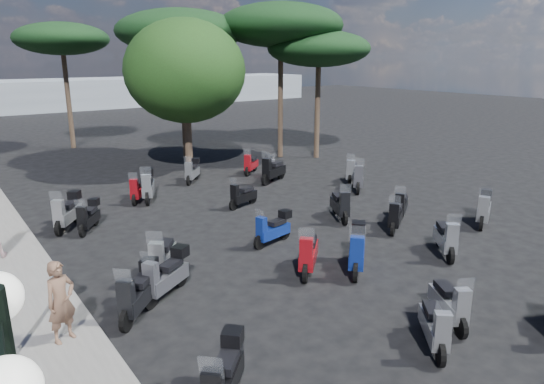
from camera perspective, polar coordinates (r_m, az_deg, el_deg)
ground at (r=13.63m, az=-0.64°, el=-7.38°), size 120.00×120.00×0.00m
woman at (r=10.01m, az=-23.58°, el=-11.72°), size 0.68×0.57×1.60m
scooter_1 at (r=8.07m, az=-5.72°, el=-21.13°), size 1.32×1.29×1.34m
scooter_2 at (r=11.46m, az=-12.34°, el=-9.64°), size 1.51×1.03×1.34m
scooter_3 at (r=10.82m, az=-15.42°, el=-11.40°), size 1.34×1.33×1.37m
scooter_4 at (r=16.33m, az=-20.76°, el=-2.79°), size 1.03×1.29×1.20m
scooter_5 at (r=16.76m, az=-22.93°, el=-2.24°), size 1.23×1.53×1.43m
scooter_6 at (r=9.90m, az=18.60°, el=-14.85°), size 1.13×1.27×1.27m
scooter_7 at (r=10.81m, az=20.18°, el=-12.25°), size 0.95×1.44×1.29m
scooter_8 at (r=12.41m, az=4.29°, el=-7.33°), size 1.37×1.31×1.42m
scooter_9 at (r=12.38m, az=-12.76°, el=-7.69°), size 1.20×1.53×1.46m
scooter_10 at (r=19.03m, az=-15.47°, el=0.17°), size 1.04×1.32×1.26m
scooter_11 at (r=19.07m, az=-14.37°, el=0.64°), size 1.03×1.72×1.48m
scooter_14 at (r=12.66m, az=9.98°, el=-6.80°), size 1.47×1.36×1.45m
scooter_15 at (r=14.21m, az=0.11°, el=-4.42°), size 1.51×0.57×1.21m
scooter_16 at (r=17.73m, az=-3.48°, el=-0.49°), size 1.45×0.64×1.18m
scooter_17 at (r=21.50m, az=-9.35°, el=2.40°), size 1.21×1.27×1.28m
scooter_19 at (r=14.24m, az=19.78°, el=-5.21°), size 1.25×1.39×1.40m
scooter_20 at (r=15.82m, az=14.33°, el=-2.83°), size 1.43×1.00×1.30m
scooter_21 at (r=16.49m, az=8.04°, el=-1.61°), size 1.01×1.58×1.40m
scooter_22 at (r=21.16m, az=0.12°, el=2.49°), size 1.75×0.95×1.48m
scooter_23 at (r=22.81m, az=-2.51°, el=3.24°), size 1.31×1.06×1.26m
scooter_26 at (r=17.26m, az=23.66°, el=-1.86°), size 1.62×1.01×1.40m
scooter_27 at (r=20.17m, az=10.11°, el=1.58°), size 1.41×1.38×1.48m
scooter_28 at (r=21.41m, az=9.35°, el=2.36°), size 1.45×1.19×1.41m
scooter_29 at (r=22.03m, az=-0.21°, el=2.85°), size 0.89×1.37×1.20m
scooter_31 at (r=16.95m, az=14.91°, el=-1.63°), size 1.43×1.00×1.30m
broadleaf_tree at (r=23.40m, az=-10.18°, el=13.80°), size 5.59×5.59×7.06m
pine_0 at (r=26.53m, az=-10.78°, el=18.02°), size 6.52×6.52×7.71m
pine_1 at (r=26.36m, az=1.04°, el=18.99°), size 6.48×6.48×8.03m
pine_2 at (r=31.37m, az=-23.51°, el=16.16°), size 5.28×5.28×7.24m
pine_3 at (r=26.22m, az=5.54°, el=16.38°), size 5.35×5.35×6.66m
distant_hills at (r=55.83m, az=-29.00°, el=9.79°), size 70.00×8.00×3.00m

